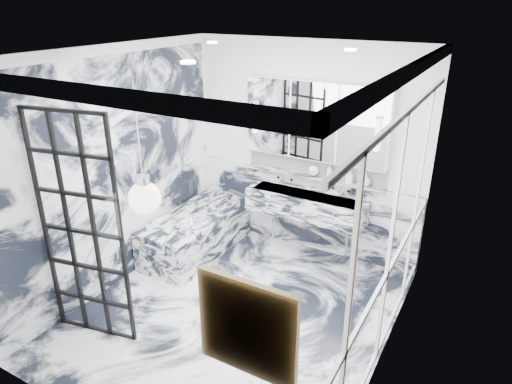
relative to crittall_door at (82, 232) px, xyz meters
The scene contains 25 objects.
floor 1.88m from the crittall_door, 41.02° to the left, with size 3.60×3.60×0.00m, color white.
ceiling 2.19m from the crittall_door, 41.02° to the left, with size 3.60×3.60×0.00m, color white.
wall_back 2.99m from the crittall_door, 68.15° to the left, with size 3.60×3.60×0.00m, color white.
wall_front 1.41m from the crittall_door, 37.01° to the right, with size 3.60×3.60×0.00m, color white.
wall_left 1.11m from the crittall_door, 117.01° to the left, with size 3.60×3.60×0.00m, color white.
wall_right 2.88m from the crittall_door, 19.60° to the left, with size 3.60×3.60×0.00m, color white.
marble_clad_back 3.03m from the crittall_door, 67.97° to the left, with size 3.18×0.05×1.05m, color white.
marble_clad_left 1.09m from the crittall_door, 116.30° to the left, with size 0.02×3.56×2.68m, color white.
panel_molding 2.86m from the crittall_door, 19.73° to the left, with size 0.03×3.40×2.30m, color white.
soap_bottle_a 3.06m from the crittall_door, 60.83° to the left, with size 0.08×0.08×0.20m, color #8C5919.
soap_bottle_b 3.21m from the crittall_door, 56.55° to the left, with size 0.08×0.08×0.18m, color #4C4C51.
soap_bottle_c 3.32m from the crittall_door, 53.64° to the left, with size 0.13×0.13×0.16m, color silver.
face_pot 2.96m from the crittall_door, 64.50° to the left, with size 0.14×0.14×0.14m, color white.
amber_bottle 3.03m from the crittall_door, 61.83° to the left, with size 0.04×0.04×0.10m, color #8C5919.
flower_vase 1.44m from the crittall_door, 79.24° to the left, with size 0.08×0.08×0.12m, color silver.
crittall_door is the anchor object (origin of this frame).
artwork 2.47m from the crittall_door, 19.02° to the right, with size 0.52×0.05×0.52m, color #C14813.
pendant_light 1.45m from the crittall_door, 16.01° to the right, with size 0.23×0.23×0.23m, color white.
trough_sink 2.85m from the crittall_door, 63.46° to the left, with size 1.60×0.45×0.30m, color silver.
ledge 2.97m from the crittall_door, 64.88° to the left, with size 1.90×0.14×0.04m, color silver.
subway_tile 3.02m from the crittall_door, 65.38° to the left, with size 1.90×0.03×0.23m, color white.
mirror_cabinet 3.04m from the crittall_door, 64.92° to the left, with size 1.90×0.16×1.00m, color white.
sconce_left 2.70m from the crittall_door, 80.41° to the left, with size 0.07×0.07×0.40m, color white.
sconce_right 3.38m from the crittall_door, 51.30° to the left, with size 0.07×0.07×0.40m, color white.
bathtub 2.07m from the crittall_door, 92.05° to the left, with size 0.75×1.65×0.55m, color silver.
Camera 1 is at (2.24, -3.51, 3.24)m, focal length 32.00 mm.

